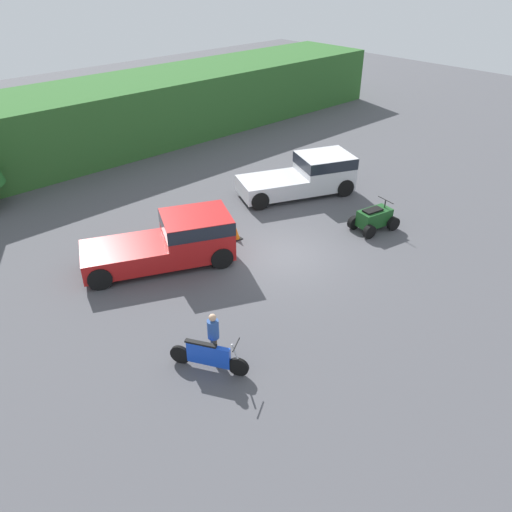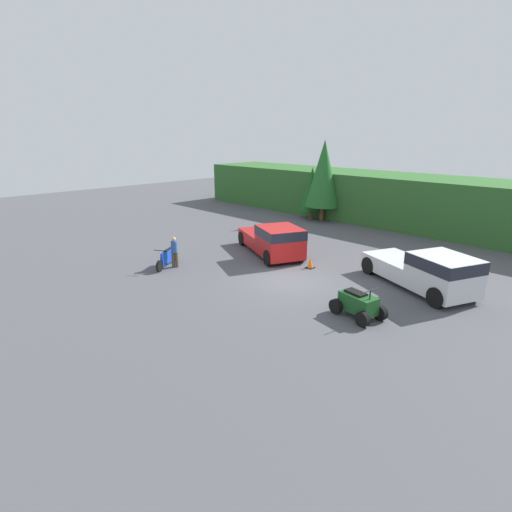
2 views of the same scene
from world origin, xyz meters
name	(u,v)px [view 2 (image 2 of 2)]	position (x,y,z in m)	size (l,w,h in m)	color
ground_plane	(290,280)	(0.00, 0.00, 0.00)	(80.00, 80.00, 0.00)	#4C4C51
hillside_backdrop	(432,204)	(0.00, 16.00, 1.89)	(44.00, 6.00, 3.77)	#2D6028
tree_left	(312,189)	(-8.53, 12.51, 2.51)	(1.88, 1.88, 4.27)	brown
tree_mid_left	(324,174)	(-7.53, 12.66, 3.78)	(2.83, 2.83, 6.44)	brown
pickup_truck_red	(274,239)	(-3.38, 2.43, 0.99)	(6.01, 4.24, 1.88)	red
pickup_truck_second	(428,270)	(5.20, 3.38, 0.99)	(6.00, 4.13, 1.88)	silver
dirt_bike	(167,258)	(-6.04, -3.09, 0.48)	(1.37, 2.12, 1.15)	black
quad_atv	(358,305)	(4.49, -1.18, 0.51)	(2.17, 1.54, 1.29)	black
rider_person	(174,251)	(-5.66, -2.86, 0.90)	(0.48, 0.48, 1.65)	brown
traffic_cone	(310,263)	(-0.49, 2.20, 0.25)	(0.42, 0.42, 0.55)	black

